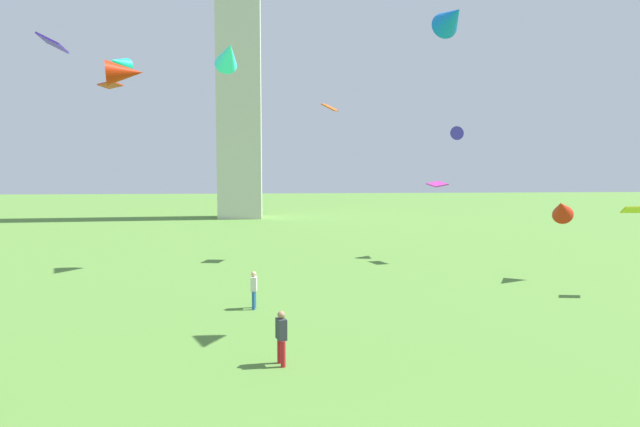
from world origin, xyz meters
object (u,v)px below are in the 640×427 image
Objects in this scene: kite_flying_2 at (53,43)px; kite_flying_6 at (228,55)px; kite_flying_7 at (562,209)px; person_0 at (254,288)px; kite_flying_3 at (119,63)px; kite_flying_8 at (452,18)px; kite_flying_10 at (330,107)px; kite_flying_5 at (125,73)px; kite_flying_0 at (633,210)px; kite_flying_11 at (460,132)px; kite_flying_4 at (437,184)px; person_1 at (281,335)px; kite_flying_1 at (110,85)px.

kite_flying_2 is 0.55× the size of kite_flying_6.
kite_flying_6 reaches higher than kite_flying_7.
person_0 is at bearing -94.57° from kite_flying_6.
kite_flying_3 is at bearing 143.91° from kite_flying_6.
kite_flying_8 is 16.75m from kite_flying_10.
kite_flying_7 is (20.14, 7.88, -5.44)m from kite_flying_5.
kite_flying_6 is 1.62× the size of kite_flying_8.
kite_flying_8 is at bearing 35.03° from kite_flying_0.
kite_flying_10 is (-2.58, 16.49, -1.41)m from kite_flying_8.
kite_flying_0 is 3.90m from kite_flying_7.
person_0 is 1.01× the size of kite_flying_8.
kite_flying_7 is at bearing 142.29° from kite_flying_11.
kite_flying_8 is (7.07, -3.73, 10.21)m from person_0.
person_1 is at bearing -41.37° from kite_flying_4.
kite_flying_5 reaches higher than kite_flying_0.
kite_flying_0 is 0.86× the size of kite_flying_1.
kite_flying_4 is (19.01, 10.54, -6.02)m from kite_flying_2.
kite_flying_3 reaches higher than kite_flying_11.
kite_flying_5 is at bearing 42.25° from kite_flying_2.
person_1 is 0.65× the size of kite_flying_6.
kite_flying_7 is at bearing 39.79° from kite_flying_8.
kite_flying_5 is (3.68, -3.60, -1.70)m from kite_flying_2.
kite_flying_2 is (-1.46, -2.76, 1.25)m from kite_flying_1.
kite_flying_5 is (-21.67, -4.31, 5.22)m from kite_flying_0.
kite_flying_7 is 14.31m from kite_flying_8.
kite_flying_8 is (-8.80, -8.56, 7.37)m from kite_flying_7.
person_1 is at bearing 12.63° from person_0.
kite_flying_7 is (24.50, -8.28, -8.59)m from kite_flying_3.
kite_flying_2 is at bearing 10.92° from kite_flying_0.
kite_flying_2 is (-25.36, -0.71, 6.93)m from kite_flying_0.
kite_flying_11 is at bearing 126.32° from kite_flying_4.
kite_flying_3 reaches higher than kite_flying_7.
kite_flying_11 is at bearing 139.62° from kite_flying_7.
kite_flying_3 reaches higher than kite_flying_1.
kite_flying_3 is 23.05m from kite_flying_8.
kite_flying_5 reaches higher than kite_flying_11.
person_1 is 1.15× the size of kite_flying_4.
kite_flying_8 is (8.78, -14.02, -1.30)m from kite_flying_6.
kite_flying_4 is at bearing -45.06° from person_1.
kite_flying_0 is at bearing 66.05° from kite_flying_10.
person_0 is at bearing 147.78° from kite_flying_8.
kite_flying_3 is (-26.04, 11.85, 8.37)m from kite_flying_0.
person_0 is 16.14m from kite_flying_4.
kite_flying_5 reaches higher than person_0.
kite_flying_8 reaches higher than kite_flying_0.
person_1 is 15.32m from kite_flying_2.
kite_flying_0 is at bearing -92.47° from kite_flying_5.
kite_flying_8 is 18.63m from kite_flying_11.
kite_flying_0 is (16.37, 8.12, 3.03)m from person_1.
person_1 is 24.95m from kite_flying_3.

